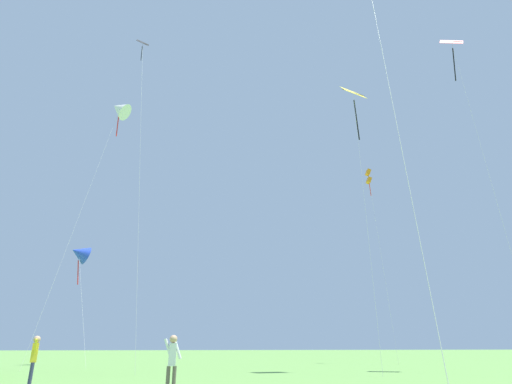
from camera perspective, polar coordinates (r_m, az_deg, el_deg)
kite_blue_delta at (r=41.75m, az=-23.07°, el=-7.71°), size 4.07×8.25×10.49m
kite_orange_box at (r=46.89m, az=15.19°, el=1.93°), size 1.62×4.49×19.69m
kite_black_large at (r=39.93m, az=-15.35°, el=17.00°), size 2.93×8.20×28.10m
kite_white_distant at (r=45.71m, az=-18.21°, el=10.74°), size 3.81×10.35×25.52m
kite_red_high at (r=39.49m, az=25.50°, el=16.67°), size 5.07×6.67×26.14m
kite_yellow_diamond at (r=32.95m, az=13.39°, el=11.50°), size 3.03×4.72×20.45m
person_in_blue_jacket at (r=18.17m, az=-28.17°, el=-19.29°), size 0.25×0.59×1.81m
person_with_spool at (r=13.95m, az=-11.43°, el=-21.57°), size 0.57×0.24×1.77m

